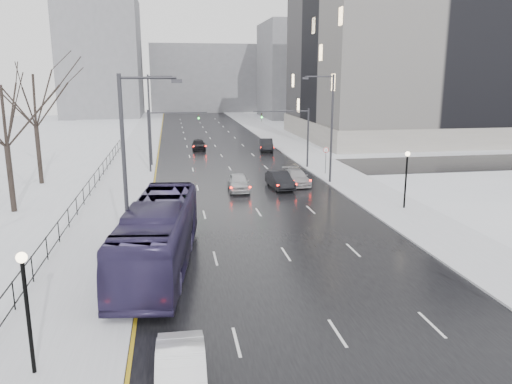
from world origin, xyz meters
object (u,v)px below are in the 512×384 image
sedan_left_near (181,375)px  sedan_right_far (296,177)px  streetlight_r_mid (329,123)px  sedan_center_far (199,144)px  lamppost_r_mid (406,171)px  mast_signal_left (160,133)px  sedan_right_near (280,180)px  tree_park_e (42,184)px  tree_park_d (15,213)px  mast_signal_right (298,131)px  lamppost_l (26,296)px  bus (158,236)px  streetlight_l_far (152,116)px  sedan_center_near (238,182)px  streetlight_l_near (129,168)px  no_uturn_sign (326,153)px  sedan_right_distant (266,145)px

sedan_left_near → sedan_right_far: bearing=70.0°
streetlight_r_mid → sedan_center_far: (-10.68, 23.69, -4.85)m
lamppost_r_mid → mast_signal_left: (-18.33, 18.00, 1.16)m
streetlight_r_mid → sedan_center_far: size_ratio=2.35×
sedan_right_near → tree_park_e: bearing=161.3°
tree_park_d → mast_signal_right: (25.13, 14.00, 4.11)m
sedan_left_near → mast_signal_right: bearing=71.1°
lamppost_l → sedan_center_far: bearing=80.7°
mast_signal_left → bus: size_ratio=0.51×
streetlight_l_far → sedan_center_near: (7.67, -13.70, -4.83)m
tree_park_e → streetlight_l_near: (10.03, -24.00, 5.62)m
sedan_center_far → mast_signal_left: bearing=-106.9°
mast_signal_right → no_uturn_sign: (1.87, -4.00, -1.81)m
lamppost_r_mid → no_uturn_sign: 14.13m
streetlight_r_mid → lamppost_r_mid: (2.83, -10.00, -2.67)m
lamppost_l → sedan_left_near: lamppost_l is taller
lamppost_r_mid → sedan_center_near: 14.34m
streetlight_l_far → lamppost_r_mid: size_ratio=2.34×
sedan_left_near → sedan_right_distant: size_ratio=0.94×
sedan_center_near → sedan_center_far: bearing=97.2°
sedan_center_near → sedan_right_far: sedan_center_near is taller
streetlight_l_far → sedan_center_near: size_ratio=2.27×
tree_park_d → sedan_center_near: (17.30, 4.30, 0.79)m
streetlight_l_far → sedan_left_near: 42.29m
sedan_center_far → lamppost_r_mid: bearing=-68.0°
lamppost_l → bus: 10.03m
lamppost_l → sedan_right_far: lamppost_l is taller
no_uturn_sign → sedan_center_far: (-11.71, 19.69, -1.53)m
no_uturn_sign → bus: size_ratio=0.21×
no_uturn_sign → sedan_right_near: (-5.92, -5.38, -1.51)m
sedan_right_distant → no_uturn_sign: bearing=-72.9°
bus → sedan_right_distant: size_ratio=2.67×
no_uturn_sign → sedan_center_near: (-9.70, -5.70, -1.51)m
sedan_left_near → sedan_right_near: (9.41, 28.58, 0.01)m
bus → sedan_center_far: (4.49, 42.56, -1.05)m
streetlight_r_mid → mast_signal_left: (-15.49, 8.00, -1.51)m
lamppost_r_mid → tree_park_d: bearing=172.1°
streetlight_l_near → lamppost_r_mid: (19.17, 10.00, -2.67)m
no_uturn_sign → sedan_right_distant: no_uturn_sign is taller
tree_park_d → streetlight_l_far: streetlight_l_far is taller
bus → sedan_right_near: 20.32m
sedan_center_near → sedan_center_far: sedan_center_near is taller
lamppost_r_mid → mast_signal_left: 25.71m
lamppost_l → streetlight_r_mid: bearing=55.6°
streetlight_l_near → lamppost_l: bearing=-109.5°
mast_signal_right → no_uturn_sign: bearing=-64.9°
tree_park_e → streetlight_l_near: streetlight_l_near is taller
streetlight_l_near → sedan_right_far: size_ratio=2.13×
bus → sedan_right_near: size_ratio=2.79×
lamppost_l → sedan_center_near: bearing=68.2°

